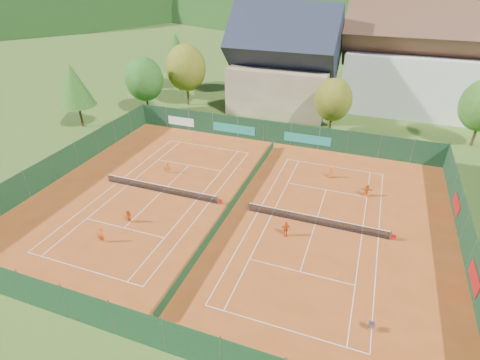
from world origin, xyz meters
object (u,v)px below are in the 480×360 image
player_left_mid (128,217)px  chalet (284,66)px  player_right_far_a (331,172)px  player_left_near (101,235)px  hotel_block_a (415,63)px  player_right_far_b (367,190)px  player_right_near (286,229)px  ball_hopper (372,325)px  player_left_far (168,167)px

player_left_mid → chalet: bearing=98.7°
chalet → player_right_far_a: bearing=-62.1°
player_left_mid → player_left_near: bearing=-82.7°
hotel_block_a → player_left_near: size_ratio=14.46×
player_right_far_b → player_left_mid: bearing=26.8°
player_right_far_b → player_right_near: bearing=51.6°
player_left_near → chalet: bearing=71.7°
chalet → hotel_block_a: 19.94m
ball_hopper → player_right_far_a: (-5.38, 19.29, 0.08)m
chalet → player_left_mid: size_ratio=12.24×
hotel_block_a → player_right_near: (-10.16, -38.51, -6.64)m
chalet → hotel_block_a: hotel_block_a is taller
chalet → player_left_mid: chalet is taller
player_right_near → hotel_block_a: bearing=47.7°
player_left_near → player_right_near: player_left_near is taller
player_left_mid → player_right_near: size_ratio=0.89×
ball_hopper → player_left_far: bearing=148.2°
player_left_mid → player_right_near: player_right_near is taller
hotel_block_a → player_right_far_b: hotel_block_a is taller
chalet → player_left_far: (-6.37, -25.97, -5.95)m
player_left_mid → player_right_far_a: player_left_mid is taller
hotel_block_a → player_right_far_a: (-7.98, -26.81, -6.74)m
chalet → player_right_far_b: chalet is taller
ball_hopper → player_right_far_b: bearing=94.9°
ball_hopper → chalet: bearing=112.2°
hotel_block_a → player_right_near: bearing=-104.8°
player_left_far → player_right_far_a: bearing=-160.4°
chalet → player_left_mid: (-5.03, -35.54, -5.96)m
hotel_block_a → player_right_far_b: (-4.04, -29.43, -6.69)m
chalet → player_right_far_a: (11.02, -20.81, -5.99)m
player_left_mid → player_right_far_a: size_ratio=1.04×
player_right_near → player_left_mid: bearing=164.8°
player_left_near → player_left_mid: (0.52, 3.14, -0.09)m
hotel_block_a → player_left_mid: bearing=-120.0°
player_right_far_a → player_left_mid: bearing=33.0°
player_left_near → player_right_far_b: size_ratio=1.08×
player_left_mid → player_right_near: (13.87, 3.03, 0.08)m
ball_hopper → player_right_far_b: player_right_far_b is taller
ball_hopper → player_right_far_a: 20.03m
chalet → player_right_far_b: 28.43m
chalet → hotel_block_a: bearing=17.5°
player_left_far → player_left_near: bearing=96.8°
ball_hopper → player_right_far_a: bearing=105.6°
hotel_block_a → chalet: bearing=-162.5°
player_left_far → player_right_far_b: size_ratio=0.99×
player_left_far → player_right_near: size_ratio=0.91×
player_left_mid → player_right_far_a: (16.05, 14.73, -0.02)m
player_right_near → player_right_far_b: 10.95m
chalet → hotel_block_a: size_ratio=0.75×
ball_hopper → player_left_near: 22.00m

